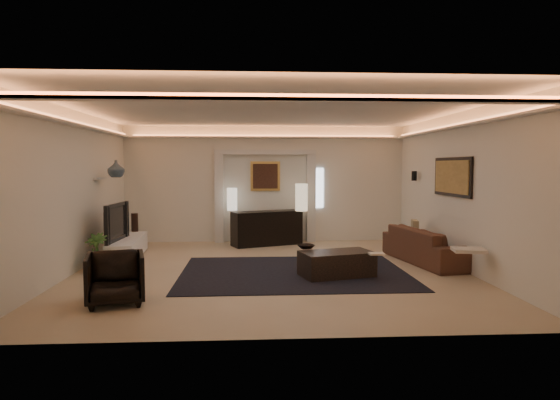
{
  "coord_description": "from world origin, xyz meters",
  "views": [
    {
      "loc": [
        -0.36,
        -8.7,
        1.9
      ],
      "look_at": [
        0.2,
        0.6,
        1.25
      ],
      "focal_mm": 31.08,
      "sensor_mm": 36.0,
      "label": 1
    }
  ],
  "objects": [
    {
      "name": "armchair",
      "position": [
        -2.23,
        -1.99,
        0.36
      ],
      "size": [
        0.93,
        0.94,
        0.71
      ],
      "primitive_type": "imported",
      "rotation": [
        0.0,
        0.0,
        0.25
      ],
      "color": "black",
      "rests_on": "ground"
    },
    {
      "name": "lamp_right",
      "position": [
        0.86,
        2.91,
        1.09
      ],
      "size": [
        0.38,
        0.38,
        0.66
      ],
      "primitive_type": "cylinder",
      "rotation": [
        0.0,
        0.0,
        -0.34
      ],
      "color": "beige",
      "rests_on": "console"
    },
    {
      "name": "painting_frame",
      "position": [
        0.0,
        3.47,
        1.65
      ],
      "size": [
        0.74,
        0.04,
        0.74
      ],
      "primitive_type": "cube",
      "color": "tan",
      "rests_on": "wall_back"
    },
    {
      "name": "wall_sconce",
      "position": [
        3.38,
        2.2,
        1.68
      ],
      "size": [
        0.12,
        0.12,
        0.22
      ],
      "primitive_type": "cylinder",
      "color": "black",
      "rests_on": "wall_right"
    },
    {
      "name": "art_panel_frame",
      "position": [
        3.47,
        0.3,
        1.7
      ],
      "size": [
        0.04,
        1.64,
        0.74
      ],
      "primitive_type": "cube",
      "color": "black",
      "rests_on": "wall_right"
    },
    {
      "name": "daylight_slit",
      "position": [
        1.35,
        3.48,
        1.35
      ],
      "size": [
        0.25,
        0.03,
        1.0
      ],
      "primitive_type": "cube",
      "color": "white",
      "rests_on": "wall_back"
    },
    {
      "name": "alcove_header",
      "position": [
        0.0,
        3.4,
        2.25
      ],
      "size": [
        2.52,
        0.2,
        0.12
      ],
      "primitive_type": "cube",
      "color": "silver",
      "rests_on": "wall_back"
    },
    {
      "name": "wall_front",
      "position": [
        0.0,
        -3.5,
        1.45
      ],
      "size": [
        7.0,
        0.0,
        7.0
      ],
      "primitive_type": "plane",
      "rotation": [
        -1.57,
        0.0,
        0.0
      ],
      "color": "white",
      "rests_on": "ground"
    },
    {
      "name": "console",
      "position": [
        0.02,
        2.9,
        0.4
      ],
      "size": [
        1.75,
        1.1,
        0.84
      ],
      "primitive_type": "cube",
      "rotation": [
        0.0,
        0.0,
        0.37
      ],
      "color": "black",
      "rests_on": "ground"
    },
    {
      "name": "area_rug",
      "position": [
        0.4,
        -0.2,
        0.01
      ],
      "size": [
        4.0,
        3.0,
        0.01
      ],
      "primitive_type": "cube",
      "color": "black",
      "rests_on": "ground"
    },
    {
      "name": "wall_niche",
      "position": [
        -3.44,
        1.4,
        1.65
      ],
      "size": [
        0.1,
        0.55,
        0.04
      ],
      "primitive_type": "cube",
      "color": "silver",
      "rests_on": "wall_left"
    },
    {
      "name": "pilaster_right",
      "position": [
        1.15,
        3.4,
        1.1
      ],
      "size": [
        0.22,
        0.2,
        2.2
      ],
      "primitive_type": "cube",
      "color": "silver",
      "rests_on": "ground"
    },
    {
      "name": "coffee_table",
      "position": [
        1.11,
        -0.51,
        0.2
      ],
      "size": [
        1.35,
        0.96,
        0.45
      ],
      "primitive_type": "cube",
      "rotation": [
        0.0,
        0.0,
        0.27
      ],
      "color": "black",
      "rests_on": "ground"
    },
    {
      "name": "throw_blanket",
      "position": [
        3.15,
        -1.16,
        0.55
      ],
      "size": [
        0.56,
        0.49,
        0.05
      ],
      "primitive_type": "cube",
      "rotation": [
        0.0,
        0.0,
        -0.18
      ],
      "color": "beige",
      "rests_on": "sofa"
    },
    {
      "name": "throw_pillow",
      "position": [
        3.15,
        1.43,
        0.55
      ],
      "size": [
        0.2,
        0.41,
        0.4
      ],
      "primitive_type": "cube",
      "rotation": [
        0.0,
        0.0,
        -0.21
      ],
      "color": "#9A8C68",
      "rests_on": "sofa"
    },
    {
      "name": "art_panel_gold",
      "position": [
        3.44,
        0.3,
        1.7
      ],
      "size": [
        0.02,
        1.5,
        0.62
      ],
      "primitive_type": "cube",
      "color": "tan",
      "rests_on": "wall_right"
    },
    {
      "name": "plant",
      "position": [
        -3.15,
        0.11,
        0.35
      ],
      "size": [
        0.42,
        0.42,
        0.69
      ],
      "primitive_type": "imported",
      "rotation": [
        0.0,
        0.0,
        -0.08
      ],
      "color": "#346025",
      "rests_on": "ground"
    },
    {
      "name": "pilaster_left",
      "position": [
        -1.15,
        3.4,
        1.1
      ],
      "size": [
        0.22,
        0.2,
        2.2
      ],
      "primitive_type": "cube",
      "color": "silver",
      "rests_on": "ground"
    },
    {
      "name": "ginger_jar",
      "position": [
        -3.15,
        1.53,
        1.85
      ],
      "size": [
        0.41,
        0.41,
        0.36
      ],
      "primitive_type": "imported",
      "rotation": [
        0.0,
        0.0,
        0.24
      ],
      "color": "slate",
      "rests_on": "wall_niche"
    },
    {
      "name": "cove_soffit",
      "position": [
        0.0,
        0.0,
        2.62
      ],
      "size": [
        7.0,
        7.0,
        0.04
      ],
      "primitive_type": "cube",
      "color": "silver",
      "rests_on": "ceiling"
    },
    {
      "name": "media_ledge",
      "position": [
        -2.91,
        1.37,
        0.23
      ],
      "size": [
        0.67,
        2.11,
        0.39
      ],
      "primitive_type": "cube",
      "rotation": [
        0.0,
        0.0,
        0.07
      ],
      "color": "white",
      "rests_on": "ground"
    },
    {
      "name": "painting_canvas",
      "position": [
        0.0,
        3.44,
        1.65
      ],
      "size": [
        0.62,
        0.02,
        0.62
      ],
      "primitive_type": "cube",
      "color": "#4C2D1E",
      "rests_on": "wall_back"
    },
    {
      "name": "magazine",
      "position": [
        1.72,
        -0.85,
        0.42
      ],
      "size": [
        0.25,
        0.18,
        0.03
      ],
      "primitive_type": "cube",
      "rotation": [
        0.0,
        0.0,
        0.0
      ],
      "color": "#FCE3C0",
      "rests_on": "coffee_table"
    },
    {
      "name": "ceiling",
      "position": [
        0.0,
        0.0,
        2.9
      ],
      "size": [
        7.0,
        7.0,
        0.0
      ],
      "primitive_type": "plane",
      "rotation": [
        3.14,
        0.0,
        0.0
      ],
      "color": "white",
      "rests_on": "ground"
    },
    {
      "name": "floor",
      "position": [
        0.0,
        0.0,
        0.0
      ],
      "size": [
        7.0,
        7.0,
        0.0
      ],
      "primitive_type": "plane",
      "color": "#C4AF8B",
      "rests_on": "ground"
    },
    {
      "name": "wall_right",
      "position": [
        3.5,
        0.0,
        1.45
      ],
      "size": [
        0.0,
        7.0,
        7.0
      ],
      "primitive_type": "plane",
      "rotation": [
        1.57,
        0.0,
        -1.57
      ],
      "color": "white",
      "rests_on": "ground"
    },
    {
      "name": "tv",
      "position": [
        -3.15,
        1.04,
        0.82
      ],
      "size": [
        1.31,
        0.24,
        0.75
      ],
      "primitive_type": "imported",
      "rotation": [
        0.0,
        0.0,
        1.52
      ],
      "color": "black",
      "rests_on": "media_ledge"
    },
    {
      "name": "wall_back",
      "position": [
        0.0,
        3.5,
        1.45
      ],
      "size": [
        7.0,
        0.0,
        7.0
      ],
      "primitive_type": "plane",
      "rotation": [
        1.57,
        0.0,
        0.0
      ],
      "color": "white",
      "rests_on": "ground"
    },
    {
      "name": "wall_left",
      "position": [
        -3.5,
        0.0,
        1.45
      ],
      "size": [
        0.0,
        7.0,
        7.0
      ],
      "primitive_type": "plane",
      "rotation": [
        1.57,
        0.0,
        1.57
      ],
      "color": "white",
      "rests_on": "ground"
    },
    {
      "name": "bowl",
      "position": [
        0.62,
        -0.18,
        0.45
      ],
      "size": [
        0.37,
        0.37,
        0.07
      ],
      "primitive_type": "imported",
      "rotation": [
        0.0,
        0.0,
        0.3
      ],
      "color": "black",
      "rests_on": "coffee_table"
    },
    {
      "name": "figurine",
      "position": [
        -3.0,
        2.41,
        0.64
      ],
      "size": [
        0.18,
        0.18,
        0.41
      ],
      "primitive_type": "cylinder",
      "rotation": [
        0.0,
        0.0,
        0.19
      ],
      "color": "black",
      "rests_on": "media_ledge"
    },
    {
      "name": "sofa",
      "position": [
        3.15,
        0.58,
        0.34
      ],
      "size": [
        2.44,
        1.28,
        0.68
      ],
      "primitive_type": "imported",
      "rotation": [
        0.0,
        0.0,
        1.74
      ],
      "color": "#503427",
      "rests_on": "ground"
    },
    {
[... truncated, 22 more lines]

